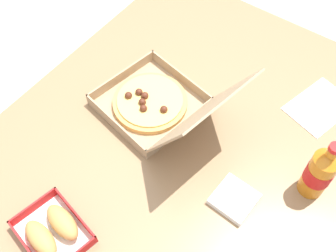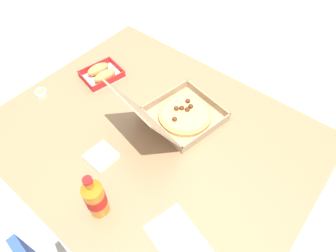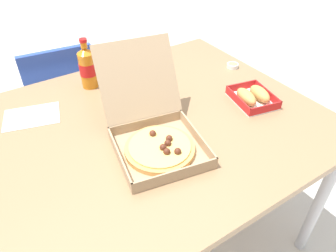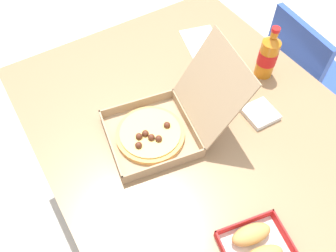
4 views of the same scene
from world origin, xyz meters
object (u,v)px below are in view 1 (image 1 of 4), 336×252
Objects in this scene: bread_side_box at (52,231)px; paper_menu at (320,107)px; cola_bottle at (320,172)px; pizza_box_open at (158,104)px; napkin_pile at (234,199)px.

bread_side_box is 1.03× the size of paper_menu.
paper_menu is (-0.29, -0.10, -0.09)m from cola_bottle.
cola_bottle is (-0.04, 0.51, 0.05)m from pizza_box_open.
napkin_pile is (-0.36, 0.34, -0.02)m from bread_side_box.
napkin_pile is (0.12, 0.35, -0.03)m from pizza_box_open.
paper_menu is at bearing 128.22° from pizza_box_open.
bread_side_box is 1.97× the size of napkin_pile.
pizza_box_open is at bearing -178.16° from bread_side_box.
bread_side_box is 0.97× the size of cola_bottle.
cola_bottle is 1.07× the size of paper_menu.
cola_bottle is 0.24m from napkin_pile.
pizza_box_open is at bearing -109.08° from napkin_pile.
pizza_box_open reaches higher than cola_bottle.
cola_bottle is at bearing 94.22° from pizza_box_open.
pizza_box_open is 0.37m from napkin_pile.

